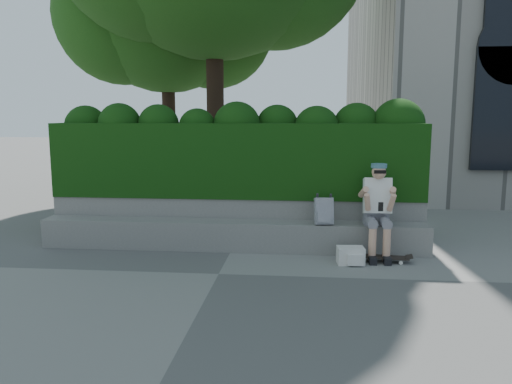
# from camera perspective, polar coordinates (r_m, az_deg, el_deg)

# --- Properties ---
(ground) EXTENTS (80.00, 80.00, 0.00)m
(ground) POSITION_cam_1_polar(r_m,az_deg,el_deg) (6.69, -4.28, -9.33)
(ground) COLOR slate
(ground) RESTS_ON ground
(bench_ledge) EXTENTS (6.00, 0.45, 0.45)m
(bench_ledge) POSITION_cam_1_polar(r_m,az_deg,el_deg) (7.82, -2.76, -4.94)
(bench_ledge) COLOR gray
(bench_ledge) RESTS_ON ground
(planter_wall) EXTENTS (6.00, 0.50, 0.75)m
(planter_wall) POSITION_cam_1_polar(r_m,az_deg,el_deg) (8.24, -2.29, -3.15)
(planter_wall) COLOR gray
(planter_wall) RESTS_ON ground
(hedge) EXTENTS (6.00, 1.00, 1.20)m
(hedge) POSITION_cam_1_polar(r_m,az_deg,el_deg) (8.32, -2.12, 3.75)
(hedge) COLOR black
(hedge) RESTS_ON planter_wall
(tree_right) EXTENTS (4.54, 4.54, 7.20)m
(tree_right) POSITION_cam_1_polar(r_m,az_deg,el_deg) (13.73, -10.25, 20.53)
(tree_right) COLOR black
(tree_right) RESTS_ON ground
(person) EXTENTS (0.40, 0.76, 1.38)m
(person) POSITION_cam_1_polar(r_m,az_deg,el_deg) (7.53, 13.73, -1.60)
(person) COLOR slate
(person) RESTS_ON ground
(skateboard) EXTENTS (0.79, 0.28, 0.08)m
(skateboard) POSITION_cam_1_polar(r_m,az_deg,el_deg) (7.40, 14.08, -7.24)
(skateboard) COLOR black
(skateboard) RESTS_ON ground
(backpack_plaid) EXTENTS (0.29, 0.18, 0.40)m
(backpack_plaid) POSITION_cam_1_polar(r_m,az_deg,el_deg) (7.56, 7.76, -2.18)
(backpack_plaid) COLOR #A8A9AD
(backpack_plaid) RESTS_ON bench_ledge
(backpack_ground) EXTENTS (0.39, 0.29, 0.24)m
(backpack_ground) POSITION_cam_1_polar(r_m,az_deg,el_deg) (7.21, 10.75, -7.14)
(backpack_ground) COLOR silver
(backpack_ground) RESTS_ON ground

